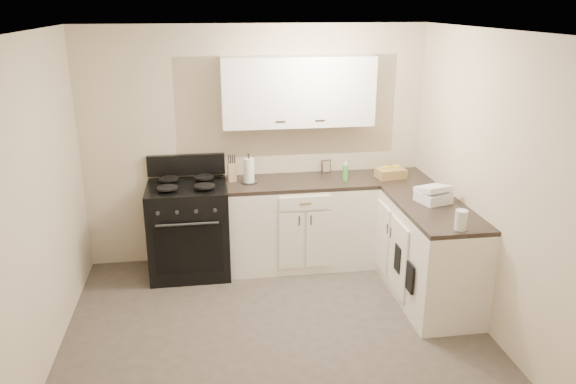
{
  "coord_description": "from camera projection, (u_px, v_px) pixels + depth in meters",
  "views": [
    {
      "loc": [
        -0.53,
        -3.97,
        2.7
      ],
      "look_at": [
        0.2,
        0.85,
        1.04
      ],
      "focal_mm": 35.0,
      "sensor_mm": 36.0,
      "label": 1
    }
  ],
  "objects": [
    {
      "name": "wicker_basket",
      "position": [
        391.0,
        173.0,
        5.9
      ],
      "size": [
        0.32,
        0.23,
        0.1
      ],
      "primitive_type": "cube",
      "rotation": [
        0.0,
        0.0,
        0.13
      ],
      "color": "tan",
      "rests_on": "countertop_right"
    },
    {
      "name": "picture_frame",
      "position": [
        326.0,
        166.0,
        6.09
      ],
      "size": [
        0.11,
        0.06,
        0.14
      ],
      "primitive_type": "cube",
      "rotation": [
        -0.14,
        0.0,
        0.31
      ],
      "color": "black",
      "rests_on": "countertop_back"
    },
    {
      "name": "glass_jar",
      "position": [
        461.0,
        220.0,
        4.55
      ],
      "size": [
        0.12,
        0.12,
        0.17
      ],
      "primitive_type": "cylinder",
      "rotation": [
        0.0,
        0.0,
        -0.25
      ],
      "color": "silver",
      "rests_on": "countertop_right"
    },
    {
      "name": "countertop_grill",
      "position": [
        433.0,
        197.0,
        5.19
      ],
      "size": [
        0.33,
        0.32,
        0.1
      ],
      "primitive_type": "cube",
      "rotation": [
        0.0,
        0.0,
        0.3
      ],
      "color": "white",
      "rests_on": "countertop_right"
    },
    {
      "name": "floor",
      "position": [
        279.0,
        344.0,
        4.66
      ],
      "size": [
        3.6,
        3.6,
        0.0
      ],
      "primitive_type": "plane",
      "color": "#473F38",
      "rests_on": "ground"
    },
    {
      "name": "base_cabinets_back",
      "position": [
        300.0,
        224.0,
        5.98
      ],
      "size": [
        1.55,
        0.6,
        0.9
      ],
      "primitive_type": "cube",
      "color": "white",
      "rests_on": "floor"
    },
    {
      "name": "stove",
      "position": [
        189.0,
        231.0,
        5.79
      ],
      "size": [
        0.8,
        0.69,
        0.97
      ],
      "primitive_type": "cube",
      "color": "black",
      "rests_on": "floor"
    },
    {
      "name": "countertop_right",
      "position": [
        422.0,
        198.0,
        5.38
      ],
      "size": [
        0.6,
        1.9,
        0.04
      ],
      "primitive_type": "cube",
      "color": "black",
      "rests_on": "base_cabinets_right"
    },
    {
      "name": "countertop_back",
      "position": [
        300.0,
        182.0,
        5.83
      ],
      "size": [
        1.55,
        0.6,
        0.04
      ],
      "primitive_type": "cube",
      "color": "black",
      "rests_on": "base_cabinets_back"
    },
    {
      "name": "oven_mitt_near",
      "position": [
        410.0,
        278.0,
        4.88
      ],
      "size": [
        0.02,
        0.15,
        0.26
      ],
      "primitive_type": "cube",
      "color": "black",
      "rests_on": "base_cabinets_right"
    },
    {
      "name": "wall_front",
      "position": [
        331.0,
        335.0,
        2.58
      ],
      "size": [
        3.6,
        0.0,
        3.6
      ],
      "primitive_type": "plane",
      "rotation": [
        -1.57,
        0.0,
        0.0
      ],
      "color": "beige",
      "rests_on": "ground"
    },
    {
      "name": "wall_left",
      "position": [
        29.0,
        216.0,
        4.01
      ],
      "size": [
        0.0,
        3.6,
        3.6
      ],
      "primitive_type": "plane",
      "rotation": [
        1.57,
        0.0,
        1.57
      ],
      "color": "beige",
      "rests_on": "ground"
    },
    {
      "name": "upper_cabinets",
      "position": [
        298.0,
        91.0,
        5.68
      ],
      "size": [
        1.55,
        0.3,
        0.7
      ],
      "primitive_type": "cube",
      "color": "white",
      "rests_on": "wall_back"
    },
    {
      "name": "paper_towel",
      "position": [
        249.0,
        171.0,
        5.72
      ],
      "size": [
        0.12,
        0.12,
        0.26
      ],
      "primitive_type": "cylinder",
      "rotation": [
        0.0,
        0.0,
        0.19
      ],
      "color": "white",
      "rests_on": "countertop_back"
    },
    {
      "name": "wall_back",
      "position": [
        256.0,
        146.0,
        5.95
      ],
      "size": [
        3.6,
        0.0,
        3.6
      ],
      "primitive_type": "plane",
      "rotation": [
        1.57,
        0.0,
        0.0
      ],
      "color": "beige",
      "rests_on": "ground"
    },
    {
      "name": "soap_bottle",
      "position": [
        345.0,
        173.0,
        5.79
      ],
      "size": [
        0.08,
        0.08,
        0.17
      ],
      "primitive_type": "cylinder",
      "rotation": [
        0.0,
        0.0,
        0.4
      ],
      "color": "green",
      "rests_on": "countertop_back"
    },
    {
      "name": "ceiling",
      "position": [
        278.0,
        32.0,
        3.86
      ],
      "size": [
        3.6,
        3.6,
        0.0
      ],
      "primitive_type": "plane",
      "color": "white",
      "rests_on": "wall_back"
    },
    {
      "name": "wall_right",
      "position": [
        500.0,
        192.0,
        4.52
      ],
      "size": [
        0.0,
        3.6,
        3.6
      ],
      "primitive_type": "plane",
      "rotation": [
        1.57,
        0.0,
        -1.57
      ],
      "color": "beige",
      "rests_on": "ground"
    },
    {
      "name": "oven_mitt_far",
      "position": [
        398.0,
        259.0,
        5.17
      ],
      "size": [
        0.02,
        0.15,
        0.25
      ],
      "primitive_type": "cube",
      "color": "black",
      "rests_on": "base_cabinets_right"
    },
    {
      "name": "base_cabinets_right",
      "position": [
        418.0,
        243.0,
        5.53
      ],
      "size": [
        0.6,
        1.9,
        0.9
      ],
      "primitive_type": "cube",
      "color": "white",
      "rests_on": "floor"
    },
    {
      "name": "knife_block",
      "position": [
        232.0,
        172.0,
        5.78
      ],
      "size": [
        0.1,
        0.09,
        0.19
      ],
      "primitive_type": "cube",
      "rotation": [
        0.0,
        0.0,
        0.11
      ],
      "color": "tan",
      "rests_on": "countertop_back"
    }
  ]
}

